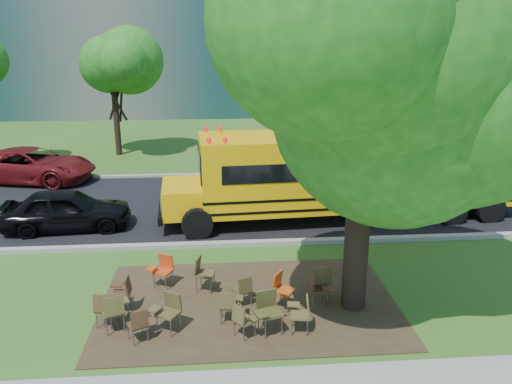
{
  "coord_description": "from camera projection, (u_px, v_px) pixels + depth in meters",
  "views": [
    {
      "loc": [
        0.32,
        -11.11,
        6.1
      ],
      "look_at": [
        1.47,
        3.32,
        1.61
      ],
      "focal_mm": 35.0,
      "sensor_mm": 36.0,
      "label": 1
    }
  ],
  "objects": [
    {
      "name": "kerb_far",
      "position": [
        211.0,
        175.0,
        22.91
      ],
      "size": [
        80.0,
        0.25,
        0.14
      ],
      "primitive_type": "cube",
      "color": "gray",
      "rests_on": "ground"
    },
    {
      "name": "black_car",
      "position": [
        67.0,
        210.0,
        16.38
      ],
      "size": [
        4.2,
        1.97,
        1.39
      ],
      "primitive_type": "imported",
      "rotation": [
        0.0,
        0.0,
        1.65
      ],
      "color": "black",
      "rests_on": "ground"
    },
    {
      "name": "chair_11",
      "position": [
        244.0,
        288.0,
        11.71
      ],
      "size": [
        0.53,
        0.63,
        0.78
      ],
      "rotation": [
        0.0,
        0.0,
        0.46
      ],
      "color": "#493D1F",
      "rests_on": "ground"
    },
    {
      "name": "ground",
      "position": [
        207.0,
        295.0,
        12.36
      ],
      "size": [
        160.0,
        160.0,
        0.0
      ],
      "primitive_type": "plane",
      "color": "#29591B",
      "rests_on": "ground"
    },
    {
      "name": "kerb_near",
      "position": [
        209.0,
        245.0,
        15.2
      ],
      "size": [
        80.0,
        0.25,
        0.14
      ],
      "primitive_type": "cube",
      "color": "gray",
      "rests_on": "ground"
    },
    {
      "name": "chair_10",
      "position": [
        203.0,
        271.0,
        12.38
      ],
      "size": [
        0.55,
        0.7,
        0.92
      ],
      "rotation": [
        0.0,
        0.0,
        -1.84
      ],
      "color": "#4D4521",
      "rests_on": "ground"
    },
    {
      "name": "chair_3",
      "position": [
        169.0,
        308.0,
        10.69
      ],
      "size": [
        0.75,
        0.59,
        0.89
      ],
      "rotation": [
        0.0,
        0.0,
        2.6
      ],
      "color": "#4E4522",
      "rests_on": "ground"
    },
    {
      "name": "chair_4",
      "position": [
        229.0,
        303.0,
        11.0
      ],
      "size": [
        0.57,
        0.48,
        0.81
      ],
      "rotation": [
        0.0,
        0.0,
        -0.11
      ],
      "color": "brown",
      "rests_on": "ground"
    },
    {
      "name": "chair_9",
      "position": [
        163.0,
        268.0,
        12.64
      ],
      "size": [
        0.69,
        0.55,
        0.85
      ],
      "rotation": [
        0.0,
        0.0,
        2.72
      ],
      "color": "#CA4115",
      "rests_on": "ground"
    },
    {
      "name": "chair_1",
      "position": [
        106.0,
        306.0,
        10.81
      ],
      "size": [
        0.65,
        0.51,
        0.86
      ],
      "rotation": [
        0.0,
        0.0,
        -0.25
      ],
      "color": "#4F341C",
      "rests_on": "ground"
    },
    {
      "name": "chair_8",
      "position": [
        123.0,
        290.0,
        11.48
      ],
      "size": [
        0.51,
        0.57,
        0.87
      ],
      "rotation": [
        0.0,
        0.0,
        1.55
      ],
      "color": "#492B1A",
      "rests_on": "ground"
    },
    {
      "name": "chair_5",
      "position": [
        268.0,
        308.0,
        10.61
      ],
      "size": [
        0.66,
        0.72,
        0.97
      ],
      "rotation": [
        0.0,
        0.0,
        3.45
      ],
      "color": "#48441F",
      "rests_on": "ground"
    },
    {
      "name": "chair_0",
      "position": [
        114.0,
        309.0,
        10.65
      ],
      "size": [
        0.63,
        0.71,
        0.92
      ],
      "rotation": [
        0.0,
        0.0,
        0.36
      ],
      "color": "brown",
      "rests_on": "ground"
    },
    {
      "name": "chair_6",
      "position": [
        302.0,
        311.0,
        10.65
      ],
      "size": [
        0.49,
        0.6,
        0.84
      ],
      "rotation": [
        0.0,
        0.0,
        1.43
      ],
      "color": "brown",
      "rests_on": "ground"
    },
    {
      "name": "bg_tree_3",
      "position": [
        369.0,
        60.0,
        24.81
      ],
      "size": [
        5.6,
        5.6,
        7.84
      ],
      "color": "black",
      "rests_on": "ground"
    },
    {
      "name": "chair_14",
      "position": [
        244.0,
        318.0,
        10.42
      ],
      "size": [
        0.68,
        0.54,
        0.8
      ],
      "rotation": [
        0.0,
        0.0,
        5.36
      ],
      "color": "brown",
      "rests_on": "ground"
    },
    {
      "name": "bg_tree_2",
      "position": [
        113.0,
        76.0,
        25.97
      ],
      "size": [
        4.8,
        4.8,
        6.62
      ],
      "color": "black",
      "rests_on": "ground"
    },
    {
      "name": "chair_2",
      "position": [
        139.0,
        322.0,
        10.3
      ],
      "size": [
        0.53,
        0.64,
        0.78
      ],
      "rotation": [
        0.0,
        0.0,
        0.5
      ],
      "color": "#442B18",
      "rests_on": "ground"
    },
    {
      "name": "chair_12",
      "position": [
        282.0,
        287.0,
        11.59
      ],
      "size": [
        0.6,
        0.76,
        0.9
      ],
      "rotation": [
        0.0,
        0.0,
        4.13
      ],
      "color": "#BD4C14",
      "rests_on": "ground"
    },
    {
      "name": "school_bus",
      "position": [
        357.0,
        170.0,
        17.25
      ],
      "size": [
        12.41,
        3.53,
        3.0
      ],
      "rotation": [
        0.0,
        0.0,
        0.07
      ],
      "color": "#F2AF07",
      "rests_on": "ground"
    },
    {
      "name": "chair_13",
      "position": [
        321.0,
        278.0,
        12.01
      ],
      "size": [
        0.62,
        0.68,
        0.91
      ],
      "rotation": [
        0.0,
        0.0,
        0.31
      ],
      "color": "#4E4522",
      "rests_on": "ground"
    },
    {
      "name": "chair_7",
      "position": [
        317.0,
        285.0,
        11.68
      ],
      "size": [
        0.58,
        0.59,
        0.89
      ],
      "rotation": [
        0.0,
        0.0,
        -1.46
      ],
      "color": "#3E2516",
      "rests_on": "ground"
    },
    {
      "name": "bg_car_red",
      "position": [
        32.0,
        165.0,
        21.83
      ],
      "size": [
        5.81,
        3.58,
        1.5
      ],
      "primitive_type": "imported",
      "rotation": [
        0.0,
        0.0,
        1.36
      ],
      "color": "maroon",
      "rests_on": "ground"
    },
    {
      "name": "main_tree",
      "position": [
        369.0,
        54.0,
        10.1
      ],
      "size": [
        7.2,
        7.2,
        9.4
      ],
      "color": "black",
      "rests_on": "ground"
    },
    {
      "name": "dirt_patch",
      "position": [
        249.0,
        303.0,
        11.96
      ],
      "size": [
        7.0,
        4.5,
        0.03
      ],
      "primitive_type": "cube",
      "color": "#382819",
      "rests_on": "ground"
    },
    {
      "name": "asphalt_road",
      "position": [
        210.0,
        204.0,
        19.02
      ],
      "size": [
        80.0,
        8.0,
        0.04
      ],
      "primitive_type": "cube",
      "color": "black",
      "rests_on": "ground"
    }
  ]
}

